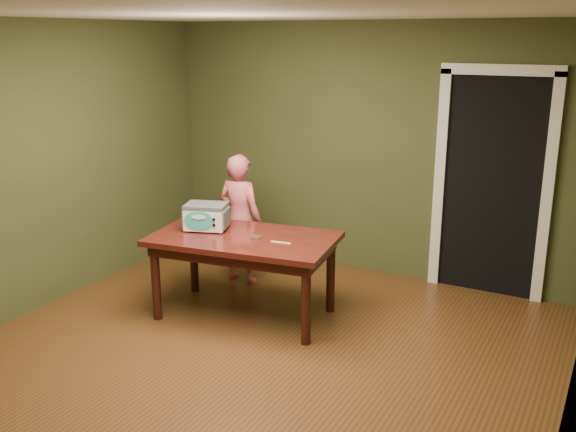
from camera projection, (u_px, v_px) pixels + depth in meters
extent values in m
plane|color=brown|center=(237.00, 369.00, 4.88)|extent=(5.00, 5.00, 0.00)
cube|color=#404826|center=(366.00, 150.00, 6.64)|extent=(4.50, 0.02, 2.60)
cube|color=#404826|center=(16.00, 173.00, 5.57)|extent=(0.02, 5.00, 2.60)
cube|color=white|center=(229.00, 11.00, 4.18)|extent=(4.50, 5.00, 0.02)
cube|color=black|center=(498.00, 181.00, 6.37)|extent=(0.90, 0.60, 2.10)
cube|color=black|center=(492.00, 188.00, 6.10)|extent=(0.90, 0.02, 2.10)
cube|color=white|center=(440.00, 183.00, 6.32)|extent=(0.10, 0.06, 2.20)
cube|color=white|center=(547.00, 194.00, 5.86)|extent=(0.10, 0.06, 2.20)
cube|color=white|center=(502.00, 70.00, 5.79)|extent=(1.10, 0.06, 0.10)
cube|color=#3A110D|center=(244.00, 239.00, 5.64)|extent=(1.71, 1.12, 0.05)
cube|color=black|center=(244.00, 247.00, 5.66)|extent=(1.58, 0.99, 0.10)
cylinder|color=black|center=(156.00, 282.00, 5.66)|extent=(0.08, 0.08, 0.70)
cylinder|color=black|center=(194.00, 257.00, 6.29)|extent=(0.08, 0.08, 0.70)
cylinder|color=black|center=(306.00, 304.00, 5.19)|extent=(0.08, 0.08, 0.70)
cylinder|color=black|center=(331.00, 275.00, 5.82)|extent=(0.08, 0.08, 0.70)
cylinder|color=#4C4F54|center=(188.00, 231.00, 5.75)|extent=(0.02, 0.02, 0.02)
cylinder|color=#4C4F54|center=(194.00, 225.00, 5.93)|extent=(0.02, 0.02, 0.02)
cylinder|color=#4C4F54|center=(220.00, 233.00, 5.70)|extent=(0.02, 0.02, 0.02)
cylinder|color=#4C4F54|center=(225.00, 226.00, 5.89)|extent=(0.02, 0.02, 0.02)
cube|color=white|center=(206.00, 217.00, 5.79)|extent=(0.42, 0.36, 0.20)
cube|color=#4C4F54|center=(206.00, 206.00, 5.76)|extent=(0.43, 0.37, 0.03)
cube|color=#4C4F54|center=(186.00, 216.00, 5.81)|extent=(0.09, 0.22, 0.16)
cube|color=#4C4F54|center=(227.00, 218.00, 5.76)|extent=(0.09, 0.22, 0.16)
ellipsoid|color=teal|center=(199.00, 221.00, 5.66)|extent=(0.26, 0.10, 0.17)
cylinder|color=black|center=(214.00, 219.00, 5.64)|extent=(0.03, 0.02, 0.02)
cylinder|color=black|center=(214.00, 225.00, 5.65)|extent=(0.02, 0.02, 0.02)
cylinder|color=silver|center=(256.00, 237.00, 5.56)|extent=(0.10, 0.10, 0.02)
cylinder|color=#4A2D18|center=(256.00, 237.00, 5.56)|extent=(0.09, 0.09, 0.01)
cube|color=#F3D869|center=(281.00, 243.00, 5.44)|extent=(0.18, 0.05, 0.01)
imported|color=#D65868|center=(240.00, 219.00, 6.46)|extent=(0.49, 0.33, 1.33)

